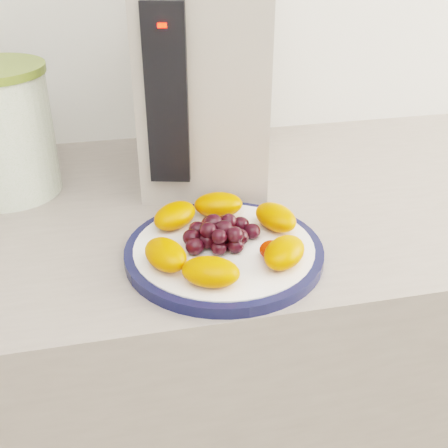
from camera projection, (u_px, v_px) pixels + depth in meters
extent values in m
cube|color=gray|center=(153.00, 412.00, 1.09)|extent=(3.50, 0.60, 0.90)
cube|color=#997D5D|center=(154.00, 422.00, 1.10)|extent=(3.48, 0.58, 0.84)
cylinder|color=#101438|center=(224.00, 252.00, 0.74)|extent=(0.26, 0.26, 0.01)
cylinder|color=white|center=(224.00, 251.00, 0.74)|extent=(0.24, 0.24, 0.02)
cylinder|color=#366811|center=(1.00, 135.00, 0.87)|extent=(0.21, 0.21, 0.19)
cube|color=#AEA498|center=(208.00, 74.00, 0.90)|extent=(0.26, 0.31, 0.34)
cube|color=black|center=(167.00, 97.00, 0.78)|extent=(0.06, 0.03, 0.25)
cube|color=#FF0C05|center=(162.00, 25.00, 0.72)|extent=(0.01, 0.01, 0.01)
ellipsoid|color=#D75500|center=(276.00, 217.00, 0.77)|extent=(0.07, 0.08, 0.03)
ellipsoid|color=#D75500|center=(218.00, 204.00, 0.80)|extent=(0.07, 0.05, 0.03)
ellipsoid|color=#D75500|center=(175.00, 216.00, 0.77)|extent=(0.08, 0.08, 0.03)
ellipsoid|color=#D75500|center=(166.00, 255.00, 0.69)|extent=(0.07, 0.08, 0.03)
ellipsoid|color=#D75500|center=(211.00, 272.00, 0.66)|extent=(0.08, 0.07, 0.03)
ellipsoid|color=#D75500|center=(284.00, 252.00, 0.69)|extent=(0.08, 0.08, 0.03)
ellipsoid|color=black|center=(224.00, 238.00, 0.73)|extent=(0.02, 0.02, 0.02)
ellipsoid|color=black|center=(240.00, 237.00, 0.74)|extent=(0.02, 0.02, 0.02)
ellipsoid|color=black|center=(229.00, 231.00, 0.75)|extent=(0.02, 0.02, 0.02)
ellipsoid|color=black|center=(213.00, 233.00, 0.75)|extent=(0.02, 0.02, 0.02)
ellipsoid|color=black|center=(208.00, 240.00, 0.73)|extent=(0.02, 0.02, 0.02)
ellipsoid|color=black|center=(219.00, 248.00, 0.71)|extent=(0.02, 0.02, 0.02)
ellipsoid|color=black|center=(235.00, 245.00, 0.72)|extent=(0.02, 0.02, 0.02)
ellipsoid|color=black|center=(252.00, 231.00, 0.75)|extent=(0.02, 0.02, 0.02)
ellipsoid|color=black|center=(241.00, 225.00, 0.76)|extent=(0.02, 0.02, 0.02)
ellipsoid|color=black|center=(225.00, 223.00, 0.77)|extent=(0.02, 0.02, 0.02)
ellipsoid|color=black|center=(210.00, 224.00, 0.76)|extent=(0.02, 0.02, 0.02)
ellipsoid|color=black|center=(198.00, 230.00, 0.75)|extent=(0.02, 0.02, 0.02)
ellipsoid|color=black|center=(192.00, 238.00, 0.73)|extent=(0.02, 0.02, 0.02)
ellipsoid|color=black|center=(195.00, 246.00, 0.71)|extent=(0.02, 0.02, 0.02)
ellipsoid|color=black|center=(224.00, 229.00, 0.72)|extent=(0.02, 0.02, 0.02)
ellipsoid|color=black|center=(229.00, 221.00, 0.74)|extent=(0.02, 0.02, 0.02)
ellipsoid|color=black|center=(214.00, 223.00, 0.74)|extent=(0.02, 0.02, 0.02)
ellipsoid|color=black|center=(208.00, 230.00, 0.72)|extent=(0.02, 0.02, 0.02)
ellipsoid|color=black|center=(219.00, 237.00, 0.71)|extent=(0.02, 0.02, 0.02)
ellipsoid|color=black|center=(235.00, 235.00, 0.71)|extent=(0.02, 0.02, 0.02)
ellipsoid|color=red|center=(271.00, 249.00, 0.71)|extent=(0.03, 0.03, 0.02)
ellipsoid|color=red|center=(289.00, 245.00, 0.72)|extent=(0.04, 0.03, 0.02)
ellipsoid|color=red|center=(286.00, 258.00, 0.69)|extent=(0.04, 0.04, 0.02)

